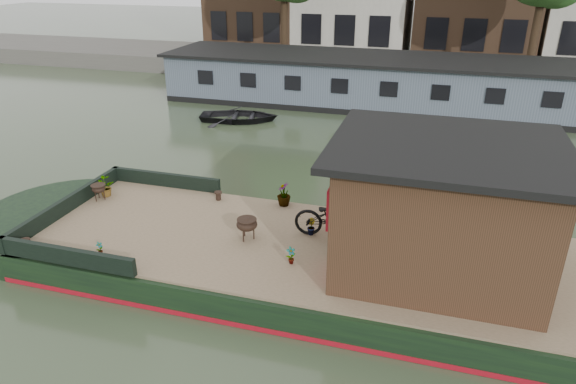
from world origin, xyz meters
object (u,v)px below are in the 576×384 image
(potted_plant_a, at_px, (291,256))
(bicycle, at_px, (336,218))
(brazier_front, at_px, (247,229))
(cabin, at_px, (441,207))
(brazier_rear, at_px, (99,192))
(dinghy, at_px, (239,113))

(potted_plant_a, bearing_deg, bicycle, 64.03)
(brazier_front, bearing_deg, cabin, 0.75)
(brazier_front, xyz_separation_m, brazier_rear, (-4.07, 0.78, -0.03))
(bicycle, xyz_separation_m, brazier_front, (-1.72, -0.57, -0.22))
(bicycle, distance_m, dinghy, 11.12)
(brazier_rear, bearing_deg, potted_plant_a, -15.40)
(bicycle, relative_size, brazier_front, 3.71)
(potted_plant_a, xyz_separation_m, dinghy, (-5.25, 10.65, -0.50))
(cabin, xyz_separation_m, brazier_rear, (-7.79, 0.73, -1.03))
(potted_plant_a, bearing_deg, brazier_rear, 164.60)
(dinghy, bearing_deg, cabin, -154.40)
(cabin, distance_m, brazier_rear, 7.89)
(cabin, xyz_separation_m, dinghy, (-7.84, 9.94, -1.56))
(cabin, height_order, brazier_rear, cabin)
(brazier_front, relative_size, dinghy, 0.15)
(bicycle, bearing_deg, cabin, -107.46)
(bicycle, relative_size, potted_plant_a, 4.87)
(cabin, bearing_deg, brazier_rear, 174.66)
(cabin, relative_size, dinghy, 1.29)
(cabin, distance_m, bicycle, 2.20)
(potted_plant_a, height_order, brazier_front, brazier_front)
(brazier_rear, bearing_deg, dinghy, 90.36)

